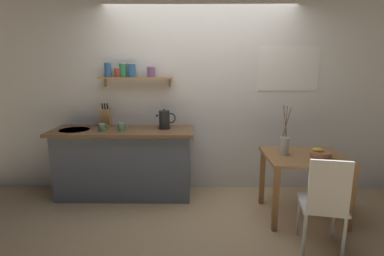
{
  "coord_description": "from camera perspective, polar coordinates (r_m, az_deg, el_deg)",
  "views": [
    {
      "loc": [
        -0.06,
        -3.44,
        1.74
      ],
      "look_at": [
        -0.1,
        0.25,
        0.95
      ],
      "focal_mm": 27.77,
      "sensor_mm": 36.0,
      "label": 1
    }
  ],
  "objects": [
    {
      "name": "knife_block",
      "position": [
        4.14,
        -16.21,
        1.97
      ],
      "size": [
        0.12,
        0.16,
        0.32
      ],
      "color": "tan",
      "rests_on": "kitchen_counter"
    },
    {
      "name": "dining_table",
      "position": [
        3.62,
        20.78,
        -6.84
      ],
      "size": [
        0.89,
        0.73,
        0.74
      ],
      "color": "#9E6B3D",
      "rests_on": "ground_plane"
    },
    {
      "name": "electric_kettle",
      "position": [
        3.89,
        -5.28,
        1.61
      ],
      "size": [
        0.26,
        0.16,
        0.26
      ],
      "color": "black",
      "rests_on": "kitchen_counter"
    },
    {
      "name": "dining_chair_near",
      "position": [
        3.04,
        24.09,
        -12.72
      ],
      "size": [
        0.47,
        0.5,
        0.94
      ],
      "color": "silver",
      "rests_on": "ground_plane"
    },
    {
      "name": "fruit_bowl",
      "position": [
        3.56,
        23.43,
        -4.51
      ],
      "size": [
        0.22,
        0.22,
        0.11
      ],
      "color": "#BC704C",
      "rests_on": "dining_table"
    },
    {
      "name": "coffee_mug_by_sink",
      "position": [
        3.9,
        -16.86,
        0.15
      ],
      "size": [
        0.12,
        0.08,
        0.1
      ],
      "color": "slate",
      "rests_on": "kitchen_counter"
    },
    {
      "name": "back_wall",
      "position": [
        4.11,
        4.33,
        6.64
      ],
      "size": [
        6.8,
        0.11,
        2.7
      ],
      "color": "white",
      "rests_on": "ground_plane"
    },
    {
      "name": "coffee_mug_spare",
      "position": [
        3.84,
        -13.42,
        0.19
      ],
      "size": [
        0.13,
        0.08,
        0.1
      ],
      "color": "slate",
      "rests_on": "kitchen_counter"
    },
    {
      "name": "wall_shelf",
      "position": [
        4.02,
        -11.78,
        10.27
      ],
      "size": [
        0.97,
        0.2,
        0.32
      ],
      "color": "tan"
    },
    {
      "name": "kitchen_counter",
      "position": [
        4.07,
        -12.85,
        -6.45
      ],
      "size": [
        1.83,
        0.63,
        0.92
      ],
      "color": "slate",
      "rests_on": "ground_plane"
    },
    {
      "name": "ground_plane",
      "position": [
        3.85,
        1.5,
        -14.76
      ],
      "size": [
        14.0,
        14.0,
        0.0
      ],
      "primitive_type": "plane",
      "color": "tan"
    },
    {
      "name": "twig_vase",
      "position": [
        3.51,
        17.31,
        -3.17
      ],
      "size": [
        0.1,
        0.1,
        0.57
      ],
      "color": "#B7B2A8",
      "rests_on": "dining_table"
    }
  ]
}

